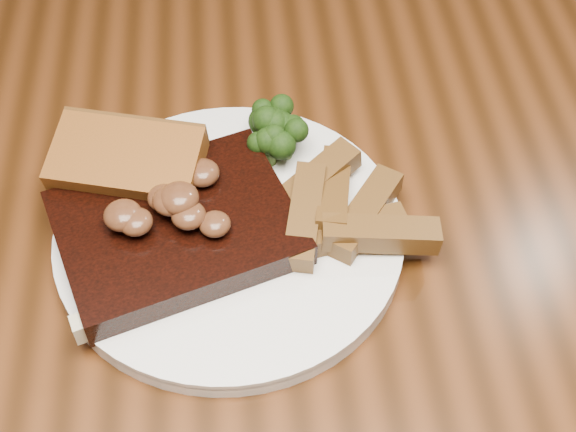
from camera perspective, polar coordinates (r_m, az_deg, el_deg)
The scene contains 9 objects.
dining_table at distance 0.71m, azimuth -1.71°, elevation -5.58°, with size 1.60×0.90×0.75m.
chair_far at distance 1.29m, azimuth -7.77°, elevation 12.70°, with size 0.41×0.41×0.84m.
plate at distance 0.62m, azimuth -4.15°, elevation -1.41°, with size 0.27×0.27×0.01m, color white.
steak at distance 0.60m, azimuth -7.90°, elevation -0.93°, with size 0.17×0.13×0.03m, color black.
steak_bone at distance 0.57m, azimuth -7.87°, elevation -5.77°, with size 0.15×0.01×0.02m, color #C2BB96.
mushroom_pile at distance 0.59m, azimuth -8.35°, elevation 1.00°, with size 0.08×0.08×0.03m, color #522E1A, non-canonical shape.
garlic_bread at distance 0.64m, azimuth -11.12°, elevation 2.65°, with size 0.11×0.06×0.02m, color brown.
potato_wedges at distance 0.60m, azimuth 2.76°, elevation -0.47°, with size 0.11×0.11×0.02m, color brown, non-canonical shape.
broccoli_cluster at distance 0.65m, azimuth -0.58°, elevation 5.80°, with size 0.07×0.07×0.04m, color #1B340B, non-canonical shape.
Camera 1 is at (-0.01, -0.39, 1.24)m, focal length 50.00 mm.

